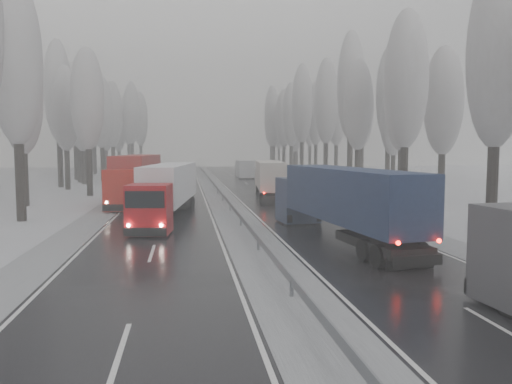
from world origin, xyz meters
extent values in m
plane|color=silver|center=(0.00, 0.00, 0.00)|extent=(260.00, 260.00, 0.00)
cube|color=black|center=(5.25, 30.00, 0.01)|extent=(7.50, 200.00, 0.03)
cube|color=black|center=(-5.25, 30.00, 0.01)|extent=(7.50, 200.00, 0.03)
cube|color=#ABAFB3|center=(0.00, 30.00, 0.02)|extent=(3.00, 200.00, 0.04)
cube|color=#ABAFB3|center=(10.20, 30.00, 0.02)|extent=(2.40, 200.00, 0.04)
cube|color=#ABAFB3|center=(-10.20, 30.00, 0.02)|extent=(2.40, 200.00, 0.04)
cube|color=slate|center=(0.00, 30.00, 0.60)|extent=(0.06, 200.00, 0.32)
cube|color=slate|center=(0.00, 28.00, 0.30)|extent=(0.12, 0.12, 0.60)
cube|color=slate|center=(0.00, 60.00, 0.30)|extent=(0.12, 0.12, 0.60)
cylinder|color=black|center=(15.04, 15.67, 2.80)|extent=(0.68, 0.68, 5.60)
ellipsoid|color=gray|center=(15.04, 15.67, 10.80)|extent=(3.60, 3.60, 11.45)
cylinder|color=black|center=(14.51, 27.03, 2.81)|extent=(0.68, 0.68, 5.62)
ellipsoid|color=gray|center=(14.51, 27.03, 10.84)|extent=(3.60, 3.60, 11.48)
cylinder|color=black|center=(20.02, 31.03, 2.47)|extent=(0.64, 0.64, 4.94)
ellipsoid|color=gray|center=(20.02, 31.03, 9.53)|extent=(3.60, 3.60, 10.09)
cylinder|color=black|center=(17.90, 35.17, 2.66)|extent=(0.66, 0.66, 5.32)
ellipsoid|color=gray|center=(17.90, 35.17, 10.27)|extent=(3.60, 3.60, 10.88)
cylinder|color=black|center=(20.12, 39.17, 3.16)|extent=(0.72, 0.72, 6.31)
ellipsoid|color=gray|center=(20.12, 39.17, 12.17)|extent=(3.60, 3.60, 12.90)
cylinder|color=black|center=(17.02, 45.60, 2.69)|extent=(0.67, 0.67, 5.38)
ellipsoid|color=gray|center=(17.02, 45.60, 10.37)|extent=(3.60, 3.60, 10.98)
cylinder|color=black|center=(23.31, 49.60, 2.30)|extent=(0.62, 0.62, 4.59)
ellipsoid|color=gray|center=(23.31, 49.60, 8.86)|extent=(3.60, 3.60, 9.39)
cylinder|color=black|center=(17.90, 51.02, 3.47)|extent=(0.76, 0.76, 6.95)
ellipsoid|color=gray|center=(17.90, 51.02, 13.40)|extent=(3.60, 3.60, 14.19)
cylinder|color=black|center=(24.81, 55.02, 3.30)|extent=(0.74, 0.74, 6.59)
ellipsoid|color=gray|center=(24.81, 55.02, 12.71)|extent=(3.60, 3.60, 13.46)
cylinder|color=black|center=(17.56, 61.27, 3.18)|extent=(0.72, 0.72, 6.37)
ellipsoid|color=gray|center=(17.56, 61.27, 12.28)|extent=(3.60, 3.60, 13.01)
cylinder|color=black|center=(24.72, 65.27, 2.99)|extent=(0.70, 0.70, 5.97)
ellipsoid|color=gray|center=(24.72, 65.27, 11.52)|extent=(3.60, 3.60, 12.20)
cylinder|color=black|center=(16.34, 71.95, 3.33)|extent=(0.74, 0.74, 6.65)
ellipsoid|color=gray|center=(16.34, 71.95, 12.83)|extent=(3.60, 3.60, 13.59)
cylinder|color=black|center=(23.71, 75.95, 3.07)|extent=(0.71, 0.71, 6.14)
ellipsoid|color=gray|center=(23.71, 75.95, 11.84)|extent=(3.60, 3.60, 12.54)
cylinder|color=black|center=(16.56, 81.70, 3.03)|extent=(0.71, 0.71, 6.05)
ellipsoid|color=gray|center=(16.56, 81.70, 11.68)|extent=(3.60, 3.60, 12.37)
cylinder|color=black|center=(22.48, 85.70, 3.15)|extent=(0.72, 0.72, 6.30)
ellipsoid|color=gray|center=(22.48, 85.70, 12.15)|extent=(3.60, 3.60, 12.87)
cylinder|color=black|center=(16.63, 89.21, 2.94)|extent=(0.70, 0.70, 5.88)
ellipsoid|color=gray|center=(16.63, 89.21, 11.33)|extent=(3.60, 3.60, 12.00)
cylinder|color=black|center=(19.77, 93.21, 2.43)|extent=(0.64, 0.64, 4.86)
ellipsoid|color=gray|center=(19.77, 93.21, 9.37)|extent=(3.60, 3.60, 9.92)
cylinder|color=black|center=(15.73, 96.32, 2.99)|extent=(0.70, 0.70, 5.98)
ellipsoid|color=gray|center=(15.73, 96.32, 11.53)|extent=(3.60, 3.60, 12.21)
cylinder|color=black|center=(24.94, 100.32, 3.09)|extent=(0.71, 0.71, 6.19)
ellipsoid|color=gray|center=(24.94, 100.32, 11.93)|extent=(3.60, 3.60, 12.64)
cylinder|color=black|center=(17.04, 106.16, 3.43)|extent=(0.75, 0.75, 6.86)
ellipsoid|color=gray|center=(17.04, 106.16, 13.22)|extent=(3.60, 3.60, 14.01)
cylinder|color=black|center=(24.02, 110.16, 2.77)|extent=(0.68, 0.68, 5.55)
ellipsoid|color=gray|center=(24.02, 110.16, 10.70)|extent=(3.60, 3.60, 11.33)
cylinder|color=black|center=(18.73, 116.73, 3.05)|extent=(0.71, 0.71, 6.09)
ellipsoid|color=gray|center=(18.73, 116.73, 11.75)|extent=(3.60, 3.60, 12.45)
cylinder|color=black|center=(21.55, 120.73, 2.74)|extent=(0.67, 0.67, 5.49)
ellipsoid|color=gray|center=(21.55, 120.73, 10.58)|extent=(3.60, 3.60, 11.21)
cylinder|color=black|center=(-15.13, 24.57, 2.92)|extent=(0.69, 0.69, 5.83)
ellipsoid|color=gray|center=(-15.13, 24.57, 11.25)|extent=(3.60, 3.60, 11.92)
cylinder|color=black|center=(-17.75, 34.20, 2.52)|extent=(0.65, 0.65, 5.03)
ellipsoid|color=gray|center=(-17.75, 34.20, 9.70)|extent=(3.60, 3.60, 10.28)
cylinder|color=black|center=(-13.94, 43.73, 2.72)|extent=(0.67, 0.67, 5.44)
ellipsoid|color=gray|center=(-13.94, 43.73, 10.49)|extent=(3.60, 3.60, 11.11)
cylinder|color=black|center=(-21.85, 47.73, 2.86)|extent=(0.69, 0.69, 5.72)
ellipsoid|color=gray|center=(-21.85, 47.73, 11.04)|extent=(3.60, 3.60, 11.69)
cylinder|color=black|center=(-18.26, 52.71, 2.61)|extent=(0.66, 0.66, 5.23)
ellipsoid|color=gray|center=(-18.26, 52.71, 10.08)|extent=(3.60, 3.60, 10.68)
cylinder|color=black|center=(-20.05, 56.71, 3.30)|extent=(0.74, 0.74, 6.60)
ellipsoid|color=gray|center=(-20.05, 56.71, 12.74)|extent=(3.60, 3.60, 13.49)
cylinder|color=black|center=(-18.16, 62.35, 2.58)|extent=(0.65, 0.65, 5.16)
ellipsoid|color=gray|center=(-18.16, 62.35, 9.95)|extent=(3.60, 3.60, 10.54)
cylinder|color=black|center=(-19.54, 66.35, 2.90)|extent=(0.69, 0.69, 5.79)
ellipsoid|color=gray|center=(-19.54, 66.35, 11.18)|extent=(3.60, 3.60, 11.84)
cylinder|color=black|center=(-16.58, 69.11, 2.82)|extent=(0.68, 0.68, 5.64)
ellipsoid|color=gray|center=(-16.58, 69.11, 10.89)|extent=(3.60, 3.60, 11.53)
cylinder|color=black|center=(-21.42, 73.11, 3.28)|extent=(0.73, 0.73, 6.56)
ellipsoid|color=gray|center=(-21.42, 73.11, 12.65)|extent=(3.60, 3.60, 13.40)
cylinder|color=black|center=(-16.33, 79.19, 2.90)|extent=(0.69, 0.69, 5.79)
ellipsoid|color=gray|center=(-16.33, 79.19, 11.17)|extent=(3.60, 3.60, 11.84)
cylinder|color=black|center=(-21.09, 83.19, 3.32)|extent=(0.74, 0.74, 6.65)
ellipsoid|color=gray|center=(-21.09, 83.19, 12.82)|extent=(3.60, 3.60, 13.58)
cylinder|color=black|center=(-18.93, 88.54, 2.56)|extent=(0.65, 0.65, 5.12)
ellipsoid|color=gray|center=(-18.93, 88.54, 9.88)|extent=(3.60, 3.60, 10.46)
cylinder|color=black|center=(-21.82, 92.54, 2.92)|extent=(0.69, 0.69, 5.84)
ellipsoid|color=gray|center=(-21.82, 92.54, 11.26)|extent=(3.60, 3.60, 11.92)
cylinder|color=black|center=(-15.07, 99.33, 3.34)|extent=(0.74, 0.74, 6.67)
ellipsoid|color=gray|center=(-15.07, 99.33, 12.87)|extent=(3.60, 3.60, 13.63)
cylinder|color=black|center=(-24.20, 103.33, 3.15)|extent=(0.72, 0.72, 6.31)
ellipsoid|color=gray|center=(-24.20, 103.33, 12.16)|extent=(3.60, 3.60, 12.88)
cylinder|color=black|center=(-14.05, 108.72, 3.14)|extent=(0.72, 0.72, 6.29)
ellipsoid|color=gray|center=(-14.05, 108.72, 12.12)|extent=(3.60, 3.60, 12.84)
cylinder|color=black|center=(-19.66, 112.72, 2.43)|extent=(0.64, 0.64, 4.86)
ellipsoid|color=gray|center=(-19.66, 112.72, 9.36)|extent=(3.60, 3.60, 9.92)
cylinder|color=black|center=(-17.56, 115.31, 3.31)|extent=(0.74, 0.74, 6.63)
ellipsoid|color=gray|center=(-17.56, 115.31, 12.78)|extent=(3.60, 3.60, 13.54)
cylinder|color=black|center=(-20.33, 119.31, 2.89)|extent=(0.69, 0.69, 5.79)
ellipsoid|color=gray|center=(-20.33, 119.31, 11.16)|extent=(3.60, 3.60, 11.82)
cube|color=black|center=(7.04, 3.26, 2.45)|extent=(2.40, 0.33, 1.04)
cube|color=black|center=(7.03, 3.36, 0.47)|extent=(2.61, 0.40, 0.52)
cylinder|color=black|center=(6.15, 1.03, 0.54)|extent=(0.46, 1.11, 1.08)
sphere|color=white|center=(6.05, 3.30, 0.89)|extent=(0.23, 0.23, 0.23)
cube|color=#1A2543|center=(4.03, 20.62, 1.64)|extent=(2.77, 2.86, 2.97)
cube|color=black|center=(3.88, 21.85, 2.33)|extent=(2.28, 0.38, 0.99)
cube|color=black|center=(3.87, 21.95, 0.45)|extent=(2.48, 0.45, 0.50)
cube|color=#151F3B|center=(4.97, 12.95, 2.68)|extent=(4.07, 13.10, 2.78)
cube|color=black|center=(5.76, 6.50, 0.55)|extent=(2.28, 0.39, 0.45)
cube|color=black|center=(5.40, 9.41, 0.74)|extent=(2.83, 5.68, 0.45)
cube|color=black|center=(5.69, 7.04, 0.35)|extent=(2.27, 0.34, 0.59)
cylinder|color=black|center=(3.09, 19.71, 0.52)|extent=(0.47, 1.07, 1.03)
cylinder|color=black|center=(5.16, 19.96, 0.52)|extent=(0.47, 1.07, 1.03)
cylinder|color=black|center=(4.42, 8.89, 0.52)|extent=(0.47, 1.07, 1.03)
cylinder|color=black|center=(6.48, 9.14, 0.52)|extent=(0.47, 1.07, 1.03)
cylinder|color=black|center=(4.57, 7.61, 0.52)|extent=(0.47, 1.07, 1.03)
cylinder|color=black|center=(6.64, 7.86, 0.52)|extent=(0.47, 1.07, 1.03)
sphere|color=#FF0C05|center=(4.83, 6.32, 1.34)|extent=(0.20, 0.20, 0.20)
sphere|color=#FF0C05|center=(6.70, 6.55, 1.34)|extent=(0.20, 0.20, 0.20)
sphere|color=white|center=(2.93, 21.87, 0.84)|extent=(0.22, 0.22, 0.22)
sphere|color=white|center=(4.80, 22.10, 0.84)|extent=(0.22, 0.22, 0.22)
cube|color=#B8B4A3|center=(5.53, 44.07, 1.55)|extent=(2.59, 2.67, 2.81)
cube|color=black|center=(5.66, 45.23, 2.20)|extent=(2.15, 0.32, 0.94)
cube|color=black|center=(5.67, 45.33, 0.42)|extent=(2.34, 0.39, 0.47)
cube|color=#B2ABA0|center=(4.76, 36.80, 2.53)|extent=(3.66, 12.37, 2.62)
cube|color=black|center=(4.11, 30.70, 0.52)|extent=(2.16, 0.34, 0.42)
cube|color=black|center=(4.40, 33.45, 0.70)|extent=(2.60, 5.34, 0.42)
cube|color=black|center=(4.17, 31.21, 0.33)|extent=(2.15, 0.28, 0.56)
cylinder|color=black|center=(4.48, 43.43, 0.49)|extent=(0.43, 1.00, 0.97)
cylinder|color=black|center=(6.43, 43.22, 0.49)|extent=(0.43, 1.00, 0.97)
cylinder|color=black|center=(3.39, 33.18, 0.49)|extent=(0.43, 1.00, 0.97)
cylinder|color=black|center=(5.34, 32.97, 0.49)|extent=(0.43, 1.00, 0.97)
cylinder|color=black|center=(3.26, 31.97, 0.49)|extent=(0.43, 1.00, 0.97)
cylinder|color=black|center=(5.21, 31.76, 0.49)|extent=(0.43, 1.00, 0.97)
sphere|color=#FF0C05|center=(3.22, 30.73, 1.27)|extent=(0.19, 0.19, 0.19)
sphere|color=#FF0C05|center=(4.99, 30.54, 1.27)|extent=(0.19, 0.19, 0.19)
sphere|color=white|center=(4.79, 45.45, 0.80)|extent=(0.21, 0.21, 0.21)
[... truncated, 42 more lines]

